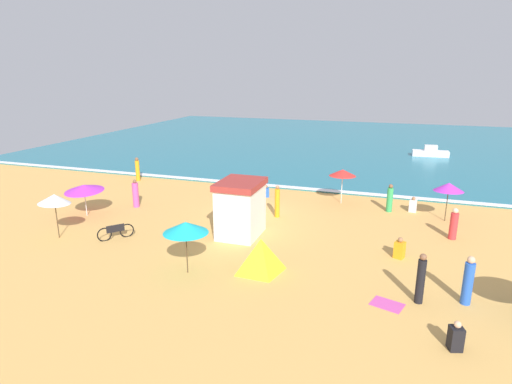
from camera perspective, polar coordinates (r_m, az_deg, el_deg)
The scene contains 26 objects.
ground_plane at distance 25.02m, azimuth 0.04°, elevation -3.06°, with size 60.00×60.00×0.00m, color #E0A856.
ocean_water at distance 51.62m, azimuth 10.15°, elevation 6.58°, with size 60.00×44.00×0.10m, color teal.
wave_breaker_foam at distance 30.77m, azimuth 3.82°, elevation 0.72°, with size 57.00×0.70×0.01m, color white.
lifeguard_cabana at distance 21.54m, azimuth -2.08°, elevation -2.15°, with size 2.07×2.67×2.86m.
beach_umbrella_0 at distance 25.75m, azimuth 24.33°, elevation 0.61°, with size 1.99×2.00×2.23m.
beach_umbrella_2 at distance 27.25m, azimuth 11.49°, elevation 2.53°, with size 2.10×2.11×2.21m.
beach_umbrella_3 at distance 26.33m, azimuth -21.97°, elevation 0.51°, with size 2.22×2.25×1.94m.
beach_umbrella_4 at distance 17.58m, azimuth -9.37°, elevation -4.69°, with size 1.94×1.94×2.24m.
beach_umbrella_5 at distance 23.26m, azimuth -25.32°, elevation -0.84°, with size 2.21×2.20×2.33m.
beach_tent at distance 17.84m, azimuth 0.65°, elevation -8.49°, with size 2.17×2.13×1.50m.
parked_bicycle at distance 22.52m, azimuth -18.21°, elevation -5.04°, with size 1.22×1.43×0.76m.
beachgoer_1 at distance 26.59m, azimuth 17.41°, elevation -0.87°, with size 0.49×0.49×1.69m.
beachgoer_2 at distance 33.87m, azimuth -15.53°, elevation 2.91°, with size 0.37×0.37×1.81m.
beachgoer_3 at distance 16.66m, azimuth 21.12°, elevation -10.80°, with size 0.42×0.42×1.91m.
beachgoer_4 at distance 20.33m, azimuth 18.60°, elevation -7.22°, with size 0.53×0.53×0.98m.
beachgoer_5 at distance 23.41m, azimuth 24.87°, elevation -3.98°, with size 0.52×0.52×1.62m.
beachgoer_6 at distance 14.77m, azimuth 25.11°, elevation -17.13°, with size 0.47×0.47×0.96m.
beachgoer_7 at distance 24.44m, azimuth 2.85°, elevation -1.31°, with size 0.36×0.36×1.88m.
beachgoer_8 at distance 17.27m, azimuth 26.44°, elevation -10.63°, with size 0.47×0.47×1.85m.
beachgoer_9 at distance 28.48m, azimuth 1.31°, elevation 0.06°, with size 0.52×0.52×0.84m.
beachgoer_10 at distance 27.27m, azimuth -15.76°, elevation -0.30°, with size 0.49×0.49×1.74m.
beachgoer_11 at distance 26.45m, azimuth -1.57°, elevation -0.02°, with size 0.40×0.40×1.88m.
beachgoer_12 at distance 27.13m, azimuth 20.21°, elevation -1.68°, with size 0.46×0.46×0.93m.
beach_towel_0 at distance 16.57m, azimuth 17.09°, elevation -14.14°, with size 1.29×1.10×0.01m.
beach_towel_1 at distance 30.63m, azimuth -24.93°, elevation -1.01°, with size 1.63×1.32×0.01m.
small_boat_0 at distance 45.16m, azimuth 22.25°, elevation 4.90°, with size 3.40×1.25×1.09m.
Camera 1 is at (7.61, -22.42, 8.08)m, focal length 29.99 mm.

